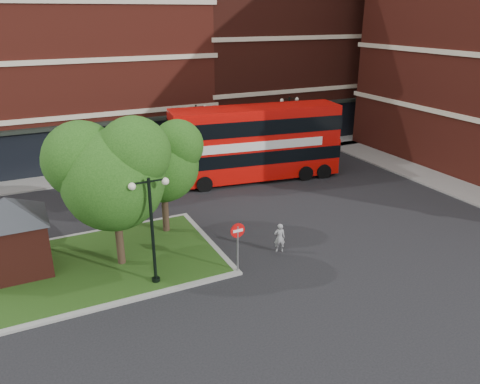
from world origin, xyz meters
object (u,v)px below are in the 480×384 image
woman (280,238)px  car_silver (136,170)px  car_white (240,154)px  bus (255,138)px

woman → car_silver: (-3.75, 14.08, -0.05)m
car_white → bus: bearing=171.3°
car_white → car_silver: bearing=90.7°
woman → car_white: size_ratio=0.33×
woman → car_white: woman is taller
bus → car_white: 4.39m
woman → car_white: (4.64, 14.08, -0.00)m
bus → woman: 11.33m
bus → car_silver: size_ratio=2.94×
bus → woman: bearing=-103.0°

